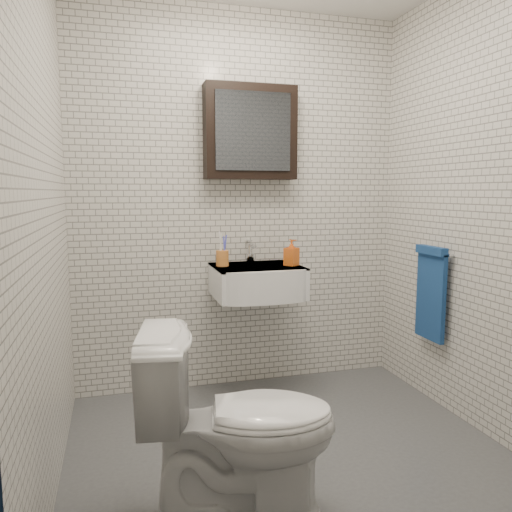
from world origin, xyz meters
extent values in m
cube|color=#474A4E|center=(0.00, 0.00, 0.01)|extent=(2.20, 2.00, 0.01)
cube|color=silver|center=(0.00, 1.00, 1.25)|extent=(2.20, 0.02, 2.50)
cube|color=silver|center=(0.00, -1.00, 1.25)|extent=(2.20, 0.02, 2.50)
cube|color=silver|center=(-1.10, 0.00, 1.25)|extent=(0.02, 2.00, 2.50)
cube|color=silver|center=(1.10, 0.00, 1.25)|extent=(0.02, 2.00, 2.50)
cube|color=white|center=(0.05, 0.78, 0.75)|extent=(0.55, 0.45, 0.20)
cylinder|color=silver|center=(0.05, 0.80, 0.84)|extent=(0.31, 0.31, 0.02)
cylinder|color=silver|center=(0.05, 0.80, 0.85)|extent=(0.04, 0.04, 0.01)
cube|color=white|center=(0.05, 0.78, 0.84)|extent=(0.55, 0.45, 0.01)
cylinder|color=silver|center=(0.05, 0.94, 0.88)|extent=(0.06, 0.06, 0.06)
cylinder|color=silver|center=(0.05, 0.94, 0.94)|extent=(0.03, 0.03, 0.08)
cylinder|color=silver|center=(0.05, 0.88, 0.97)|extent=(0.02, 0.12, 0.02)
cube|color=silver|center=(0.05, 0.97, 0.99)|extent=(0.02, 0.09, 0.01)
cube|color=black|center=(0.05, 0.93, 1.70)|extent=(0.60, 0.14, 0.60)
cube|color=#3F444C|center=(0.05, 0.85, 1.70)|extent=(0.49, 0.01, 0.49)
cylinder|color=silver|center=(1.06, 0.35, 0.95)|extent=(0.02, 0.30, 0.02)
cylinder|color=silver|center=(1.08, 0.48, 0.95)|extent=(0.04, 0.02, 0.02)
cylinder|color=silver|center=(1.08, 0.22, 0.95)|extent=(0.04, 0.02, 0.02)
cube|color=#1E4C8D|center=(1.05, 0.35, 0.68)|extent=(0.03, 0.26, 0.54)
cube|color=#1E4C8D|center=(1.04, 0.35, 0.96)|extent=(0.05, 0.26, 0.05)
cylinder|color=orange|center=(-0.17, 0.82, 0.90)|extent=(0.09, 0.09, 0.10)
cylinder|color=white|center=(-0.18, 0.81, 0.97)|extent=(0.02, 0.03, 0.19)
cylinder|color=#454DDF|center=(-0.15, 0.81, 0.96)|extent=(0.01, 0.02, 0.17)
cylinder|color=white|center=(-0.17, 0.83, 0.97)|extent=(0.02, 0.04, 0.20)
cylinder|color=#454DDF|center=(-0.15, 0.83, 0.96)|extent=(0.02, 0.04, 0.18)
imported|color=orange|center=(0.27, 0.72, 0.93)|extent=(0.11, 0.11, 0.17)
imported|color=white|center=(-0.36, -0.41, 0.40)|extent=(0.84, 0.57, 0.79)
camera|label=1|loc=(-0.81, -2.26, 1.32)|focal=35.00mm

